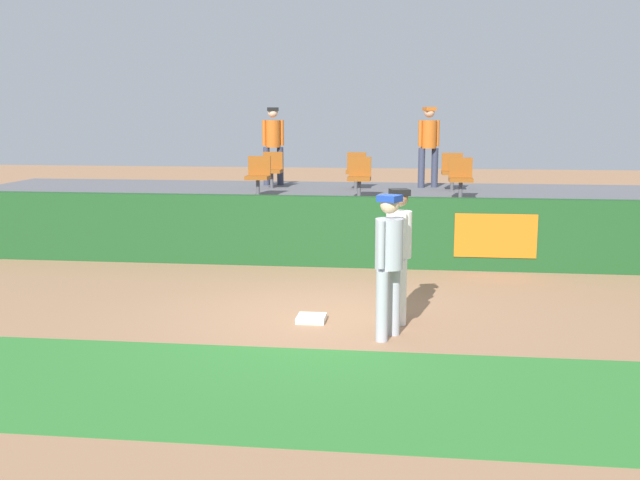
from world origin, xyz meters
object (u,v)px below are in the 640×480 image
object	(u,v)px
first_base	(311,318)
seat_back_right	(452,169)
player_fielder_home	(399,246)
spectator_capped	(429,141)
seat_front_center	(359,175)
spectator_hooded	(273,140)
player_runner_visitor	(389,256)
seat_back_center	(356,169)
seat_back_left	(272,168)
seat_front_right	(461,176)
seat_front_left	(258,174)

from	to	relation	value
first_base	seat_back_right	xyz separation A→B (m)	(2.29, 7.08, 1.61)
first_base	player_fielder_home	size ratio (longest dim) A/B	0.21
spectator_capped	seat_front_center	bearing A→B (deg)	36.11
seat_back_right	spectator_hooded	size ratio (longest dim) A/B	0.45
player_runner_visitor	seat_back_center	xyz separation A→B (m)	(-1.01, 7.74, 0.56)
player_fielder_home	seat_back_center	size ratio (longest dim) A/B	2.24
seat_back_left	seat_front_right	bearing A→B (deg)	-22.91
player_fielder_home	seat_front_right	world-z (taller)	seat_front_right
seat_front_left	seat_front_right	bearing A→B (deg)	-0.00
player_fielder_home	seat_back_center	bearing A→B (deg)	173.63
seat_front_right	seat_front_center	bearing A→B (deg)	-180.00
first_base	seat_back_center	bearing A→B (deg)	89.26
spectator_hooded	player_runner_visitor	bearing A→B (deg)	93.57
player_fielder_home	seat_front_center	bearing A→B (deg)	174.57
seat_back_left	seat_front_center	world-z (taller)	same
first_base	seat_back_center	distance (m)	7.26
seat_front_center	seat_front_right	bearing A→B (deg)	0.00
seat_back_center	seat_front_right	bearing A→B (deg)	-38.30
seat_front_center	spectator_hooded	world-z (taller)	spectator_hooded
player_runner_visitor	seat_back_left	distance (m)	8.32
spectator_hooded	spectator_capped	size ratio (longest dim) A/B	1.00
first_base	seat_front_left	xyz separation A→B (m)	(-1.84, 5.28, 1.61)
player_runner_visitor	seat_front_center	xyz separation A→B (m)	(-0.80, 5.94, 0.56)
player_fielder_home	seat_back_left	xyz separation A→B (m)	(-3.10, 6.93, 0.57)
player_runner_visitor	seat_back_center	bearing A→B (deg)	-146.80
seat_front_left	spectator_hooded	bearing A→B (deg)	93.23
seat_front_right	spectator_capped	distance (m)	2.50
player_fielder_home	spectator_capped	xyz separation A→B (m)	(0.54, 7.48, 1.18)
player_fielder_home	seat_back_right	xyz separation A→B (m)	(1.08, 6.93, 0.57)
seat_back_right	spectator_capped	distance (m)	0.98
seat_front_right	seat_back_left	distance (m)	4.62
player_runner_visitor	spectator_hooded	bearing A→B (deg)	-134.06
spectator_capped	first_base	bearing A→B (deg)	55.03
first_base	seat_back_right	distance (m)	7.62
player_fielder_home	player_runner_visitor	xyz separation A→B (m)	(-0.11, -0.81, 0.01)
player_fielder_home	seat_front_left	distance (m)	6.00
first_base	seat_back_left	world-z (taller)	seat_back_left
seat_back_right	spectator_hooded	distance (m)	4.37
seat_front_right	spectator_hooded	distance (m)	5.03
seat_front_left	seat_back_center	distance (m)	2.64
first_base	seat_front_right	world-z (taller)	seat_front_right
seat_back_right	seat_back_center	size ratio (longest dim) A/B	1.00
seat_back_left	spectator_hooded	size ratio (longest dim) A/B	0.45
seat_back_right	spectator_capped	xyz separation A→B (m)	(-0.54, 0.55, 0.62)
seat_front_right	seat_front_center	xyz separation A→B (m)	(-2.07, -0.00, -0.00)
player_runner_visitor	seat_back_left	xyz separation A→B (m)	(-2.99, 7.74, 0.56)
seat_front_right	seat_front_center	world-z (taller)	same
player_runner_visitor	spectator_hooded	distance (m)	9.02
player_runner_visitor	spectator_hooded	size ratio (longest dim) A/B	1.00
seat_back_left	seat_back_center	size ratio (longest dim) A/B	1.00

